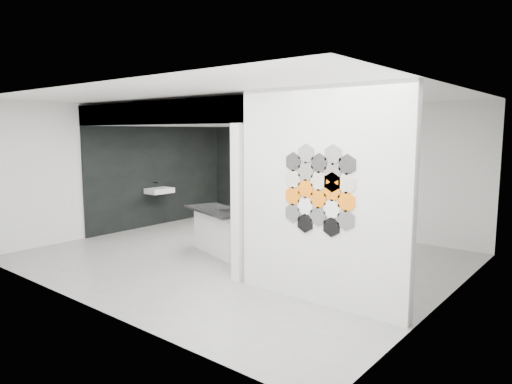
% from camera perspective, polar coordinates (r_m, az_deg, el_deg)
% --- Properties ---
extents(floor, '(7.00, 6.00, 0.01)m').
position_cam_1_polar(floor, '(8.27, -1.87, -8.11)').
color(floor, gray).
extents(partition_panel, '(2.45, 0.15, 2.80)m').
position_cam_1_polar(partition_panel, '(5.89, 8.04, -0.61)').
color(partition_panel, silver).
rests_on(partition_panel, floor).
extents(bay_clad_back, '(4.40, 0.04, 2.35)m').
position_cam_1_polar(bay_clad_back, '(11.15, 3.11, 2.13)').
color(bay_clad_back, black).
rests_on(bay_clad_back, floor).
extents(bay_clad_left, '(0.04, 4.00, 2.35)m').
position_cam_1_polar(bay_clad_left, '(11.22, -11.96, 2.02)').
color(bay_clad_left, black).
rests_on(bay_clad_left, floor).
extents(bulkhead, '(4.40, 4.00, 0.40)m').
position_cam_1_polar(bulkhead, '(9.58, -3.90, 9.47)').
color(bulkhead, silver).
rests_on(bulkhead, corner_column).
extents(corner_column, '(0.16, 0.16, 2.35)m').
position_cam_1_polar(corner_column, '(6.75, -2.24, -1.43)').
color(corner_column, silver).
rests_on(corner_column, floor).
extents(fascia_beam, '(4.40, 0.16, 0.40)m').
position_cam_1_polar(fascia_beam, '(8.28, -13.14, 9.59)').
color(fascia_beam, silver).
rests_on(fascia_beam, corner_column).
extents(wall_basin, '(0.40, 0.60, 0.12)m').
position_cam_1_polar(wall_basin, '(10.95, -11.97, 0.17)').
color(wall_basin, silver).
rests_on(wall_basin, bay_clad_left).
extents(display_shelf, '(3.00, 0.15, 0.04)m').
position_cam_1_polar(display_shelf, '(10.99, 3.21, 2.71)').
color(display_shelf, black).
rests_on(display_shelf, bay_clad_back).
extents(kitchen_island, '(1.69, 1.14, 1.25)m').
position_cam_1_polar(kitchen_island, '(8.44, -4.24, -4.82)').
color(kitchen_island, silver).
rests_on(kitchen_island, floor).
extents(stockpot, '(0.28, 0.28, 0.17)m').
position_cam_1_polar(stockpot, '(11.80, -1.96, 3.57)').
color(stockpot, black).
rests_on(stockpot, display_shelf).
extents(kettle, '(0.25, 0.25, 0.17)m').
position_cam_1_polar(kettle, '(10.57, 6.42, 3.04)').
color(kettle, black).
rests_on(kettle, display_shelf).
extents(glass_bowl, '(0.16, 0.16, 0.10)m').
position_cam_1_polar(glass_bowl, '(10.25, 9.32, 2.66)').
color(glass_bowl, gray).
rests_on(glass_bowl, display_shelf).
extents(glass_vase, '(0.10, 0.10, 0.13)m').
position_cam_1_polar(glass_vase, '(10.25, 9.33, 2.75)').
color(glass_vase, gray).
rests_on(glass_vase, display_shelf).
extents(bottle_dark, '(0.07, 0.07, 0.14)m').
position_cam_1_polar(bottle_dark, '(11.26, 1.34, 3.30)').
color(bottle_dark, black).
rests_on(bottle_dark, display_shelf).
extents(utensil_cup, '(0.12, 0.12, 0.11)m').
position_cam_1_polar(utensil_cup, '(11.41, 0.38, 3.28)').
color(utensil_cup, black).
rests_on(utensil_cup, display_shelf).
extents(hex_tile_cluster, '(1.04, 0.02, 1.16)m').
position_cam_1_polar(hex_tile_cluster, '(5.79, 7.90, 0.29)').
color(hex_tile_cluster, black).
rests_on(hex_tile_cluster, partition_panel).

